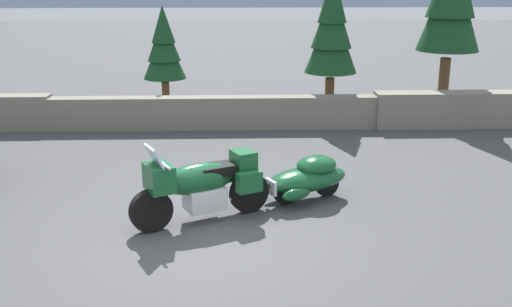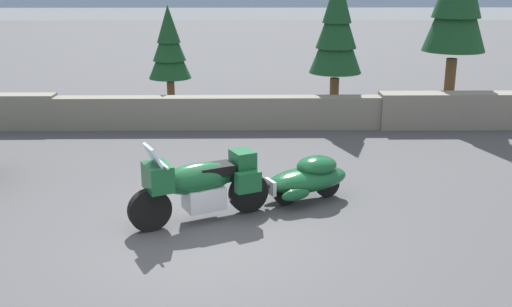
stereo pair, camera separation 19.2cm
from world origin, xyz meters
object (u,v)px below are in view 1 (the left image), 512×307
object	(u,v)px
touring_motorcycle	(201,184)
car_shaped_trailer	(308,177)
pine_tree_secondary	(164,46)
pine_tree_far_right	(332,28)

from	to	relation	value
touring_motorcycle	car_shaped_trailer	bearing A→B (deg)	25.86
car_shaped_trailer	pine_tree_secondary	xyz separation A→B (m)	(-3.13, 6.79, 1.40)
pine_tree_secondary	pine_tree_far_right	bearing A→B (deg)	-12.30
touring_motorcycle	pine_tree_secondary	size ratio (longest dim) A/B	0.74
pine_tree_secondary	pine_tree_far_right	size ratio (longest dim) A/B	0.76
car_shaped_trailer	touring_motorcycle	bearing A→B (deg)	-154.14
touring_motorcycle	pine_tree_far_right	bearing A→B (deg)	65.83
touring_motorcycle	car_shaped_trailer	xyz separation A→B (m)	(1.76, 0.85, -0.21)
car_shaped_trailer	pine_tree_far_right	distance (m)	6.29
touring_motorcycle	car_shaped_trailer	distance (m)	1.96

